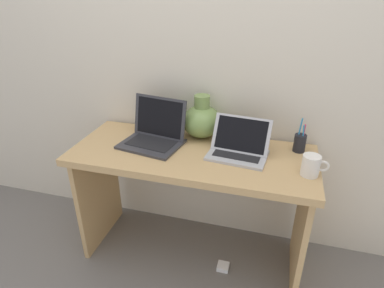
% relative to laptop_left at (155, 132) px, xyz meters
% --- Properties ---
extents(ground_plane, '(6.00, 6.00, 0.00)m').
position_rel_laptop_left_xyz_m(ground_plane, '(0.24, -0.07, -0.81)').
color(ground_plane, slate).
extents(back_wall, '(4.40, 0.04, 2.40)m').
position_rel_laptop_left_xyz_m(back_wall, '(0.24, 0.25, 0.39)').
color(back_wall, beige).
rests_on(back_wall, ground).
extents(desk, '(1.35, 0.55, 0.74)m').
position_rel_laptop_left_xyz_m(desk, '(0.24, -0.07, -0.23)').
color(desk, tan).
rests_on(desk, ground).
extents(laptop_left, '(0.37, 0.32, 0.25)m').
position_rel_laptop_left_xyz_m(laptop_left, '(0.00, 0.00, 0.00)').
color(laptop_left, '#333338').
rests_on(laptop_left, desk).
extents(laptop_right, '(0.33, 0.25, 0.19)m').
position_rel_laptop_left_xyz_m(laptop_right, '(0.49, -0.02, -0.01)').
color(laptop_right, '#B2B2B7').
rests_on(laptop_right, desk).
extents(green_vase, '(0.23, 0.23, 0.26)m').
position_rel_laptop_left_xyz_m(green_vase, '(0.24, 0.15, 0.04)').
color(green_vase, '#75934C').
rests_on(green_vase, desk).
extents(coffee_mug, '(0.13, 0.09, 0.11)m').
position_rel_laptop_left_xyz_m(coffee_mug, '(0.85, -0.14, -0.01)').
color(coffee_mug, white).
rests_on(coffee_mug, desk).
extents(pen_cup, '(0.07, 0.07, 0.19)m').
position_rel_laptop_left_xyz_m(pen_cup, '(0.81, 0.11, -0.01)').
color(pen_cup, black).
rests_on(pen_cup, desk).
extents(power_brick, '(0.07, 0.07, 0.03)m').
position_rel_laptop_left_xyz_m(power_brick, '(0.46, -0.15, -0.79)').
color(power_brick, white).
rests_on(power_brick, ground).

